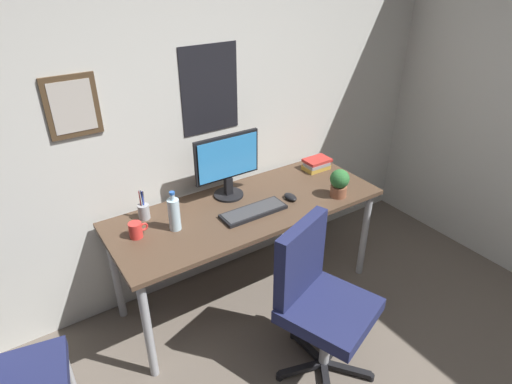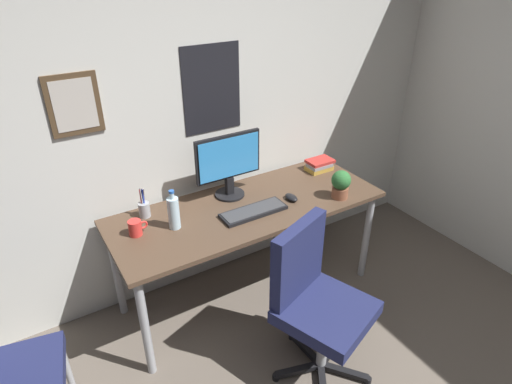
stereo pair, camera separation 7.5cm
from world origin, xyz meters
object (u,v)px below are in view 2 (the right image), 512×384
at_px(water_bottle, 174,212).
at_px(coffee_mug_near, 136,228).
at_px(monitor, 229,163).
at_px(book_stack_left, 319,165).
at_px(office_chair, 315,297).
at_px(pen_cup, 144,209).
at_px(keyboard, 254,211).
at_px(potted_plant, 341,183).
at_px(computer_mouse, 291,197).

height_order(water_bottle, coffee_mug_near, water_bottle).
height_order(monitor, book_stack_left, monitor).
bearing_deg(coffee_mug_near, office_chair, -47.53).
xyz_separation_m(monitor, pen_cup, (-0.58, 0.04, -0.19)).
relative_size(office_chair, book_stack_left, 4.60).
xyz_separation_m(office_chair, keyboard, (-0.01, 0.63, 0.22)).
xyz_separation_m(coffee_mug_near, potted_plant, (1.30, -0.29, 0.06)).
xyz_separation_m(coffee_mug_near, book_stack_left, (1.45, 0.11, -0.01)).
distance_m(office_chair, water_bottle, 0.94).
height_order(office_chair, water_bottle, water_bottle).
height_order(computer_mouse, coffee_mug_near, coffee_mug_near).
height_order(coffee_mug_near, book_stack_left, coffee_mug_near).
bearing_deg(potted_plant, office_chair, -139.60).
bearing_deg(computer_mouse, keyboard, -178.11).
bearing_deg(coffee_mug_near, keyboard, -12.44).
distance_m(potted_plant, pen_cup, 1.28).
distance_m(keyboard, coffee_mug_near, 0.72).
bearing_deg(book_stack_left, monitor, 178.67).
relative_size(monitor, water_bottle, 1.82).
xyz_separation_m(monitor, keyboard, (0.02, -0.28, -0.23)).
bearing_deg(coffee_mug_near, pen_cup, 56.58).
bearing_deg(office_chair, monitor, 91.94).
xyz_separation_m(keyboard, computer_mouse, (0.30, 0.01, 0.01)).
bearing_deg(office_chair, potted_plant, 40.40).
relative_size(office_chair, computer_mouse, 8.64).
xyz_separation_m(monitor, coffee_mug_near, (-0.69, -0.13, -0.19)).
xyz_separation_m(office_chair, coffee_mug_near, (-0.72, 0.78, 0.26)).
height_order(office_chair, book_stack_left, office_chair).
xyz_separation_m(potted_plant, pen_cup, (-1.19, 0.45, -0.05)).
bearing_deg(computer_mouse, book_stack_left, 29.96).
bearing_deg(office_chair, computer_mouse, 65.73).
height_order(coffee_mug_near, potted_plant, potted_plant).
distance_m(computer_mouse, pen_cup, 0.95).
height_order(water_bottle, potted_plant, water_bottle).
bearing_deg(office_chair, keyboard, 91.09).
bearing_deg(water_bottle, potted_plant, -12.48).
distance_m(coffee_mug_near, book_stack_left, 1.45).
bearing_deg(office_chair, water_bottle, 123.97).
relative_size(keyboard, coffee_mug_near, 3.75).
bearing_deg(computer_mouse, coffee_mug_near, 171.75).
xyz_separation_m(computer_mouse, pen_cup, (-0.90, 0.31, 0.04)).
distance_m(office_chair, coffee_mug_near, 1.09).
relative_size(office_chair, monitor, 2.07).
bearing_deg(pen_cup, water_bottle, -62.31).
height_order(monitor, potted_plant, monitor).
distance_m(keyboard, book_stack_left, 0.79).
height_order(computer_mouse, book_stack_left, book_stack_left).
bearing_deg(computer_mouse, monitor, 139.50).
xyz_separation_m(monitor, computer_mouse, (0.32, -0.27, -0.22)).
xyz_separation_m(office_chair, pen_cup, (-0.61, 0.95, 0.27)).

